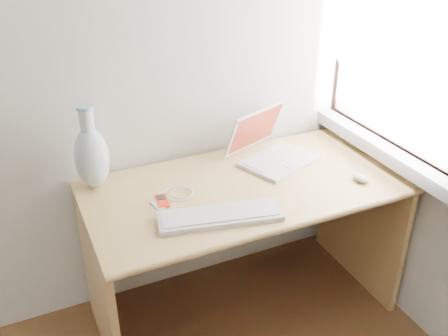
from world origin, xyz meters
name	(u,v)px	position (x,y,z in m)	size (l,w,h in m)	color
window	(404,42)	(1.72, 1.30, 1.28)	(0.11, 0.99, 1.10)	white
desk	(236,214)	(1.03, 1.46, 0.52)	(1.37, 0.68, 0.72)	tan
laptop	(275,148)	(1.26, 1.54, 0.77)	(0.40, 0.39, 0.23)	white
external_keyboard	(220,216)	(0.83, 1.19, 0.73)	(0.50, 0.24, 0.02)	white
mouse	(361,178)	(1.50, 1.19, 0.74)	(0.05, 0.09, 0.03)	white
ipod	(162,201)	(0.66, 1.39, 0.73)	(0.06, 0.10, 0.01)	red
cable_coil	(179,194)	(0.74, 1.42, 0.73)	(0.13, 0.13, 0.01)	white
remote	(158,206)	(0.63, 1.37, 0.73)	(0.03, 0.08, 0.01)	white
vase	(91,156)	(0.44, 1.62, 0.87)	(0.14, 0.14, 0.37)	white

